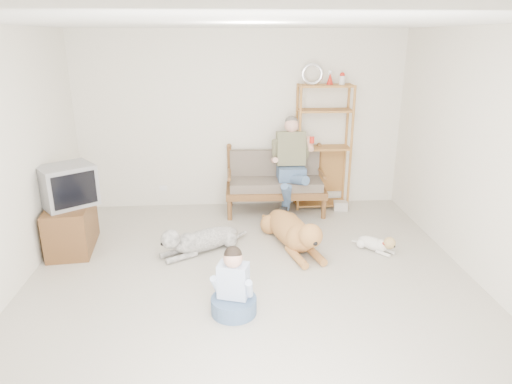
{
  "coord_description": "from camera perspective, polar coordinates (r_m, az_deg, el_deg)",
  "views": [
    {
      "loc": [
        -0.26,
        -4.23,
        2.58
      ],
      "look_at": [
        0.11,
        1.0,
        0.79
      ],
      "focal_mm": 32.0,
      "sensor_mm": 36.0,
      "label": 1
    }
  ],
  "objects": [
    {
      "name": "floor",
      "position": [
        4.97,
        -0.46,
        -12.49
      ],
      "size": [
        5.5,
        5.5,
        0.0
      ],
      "primitive_type": "plane",
      "color": "beige",
      "rests_on": "ground"
    },
    {
      "name": "ceiling",
      "position": [
        4.24,
        -0.56,
        20.43
      ],
      "size": [
        5.5,
        5.5,
        0.0
      ],
      "primitive_type": "plane",
      "rotation": [
        3.14,
        0.0,
        0.0
      ],
      "color": "white",
      "rests_on": "ground"
    },
    {
      "name": "wall_back",
      "position": [
        7.09,
        -1.88,
        8.84
      ],
      "size": [
        5.0,
        0.0,
        5.0
      ],
      "primitive_type": "plane",
      "rotation": [
        1.57,
        0.0,
        0.0
      ],
      "color": "silver",
      "rests_on": "ground"
    },
    {
      "name": "wall_front",
      "position": [
        1.95,
        4.78,
        -20.59
      ],
      "size": [
        5.0,
        0.0,
        5.0
      ],
      "primitive_type": "plane",
      "rotation": [
        -1.57,
        0.0,
        0.0
      ],
      "color": "silver",
      "rests_on": "ground"
    },
    {
      "name": "wall_right",
      "position": [
        5.2,
        28.22,
        2.86
      ],
      "size": [
        0.0,
        5.5,
        5.5
      ],
      "primitive_type": "plane",
      "rotation": [
        1.57,
        0.0,
        -1.57
      ],
      "color": "silver",
      "rests_on": "ground"
    },
    {
      "name": "loveseat",
      "position": [
        7.01,
        2.39,
        1.43
      ],
      "size": [
        1.52,
        0.74,
        0.95
      ],
      "rotation": [
        0.0,
        0.0,
        -0.03
      ],
      "color": "brown",
      "rests_on": "ground"
    },
    {
      "name": "man",
      "position": [
        6.76,
        4.36,
        2.45
      ],
      "size": [
        0.56,
        0.8,
        1.3
      ],
      "color": "#486184",
      "rests_on": "loveseat"
    },
    {
      "name": "etagere",
      "position": [
        7.13,
        8.38,
        5.68
      ],
      "size": [
        0.85,
        0.37,
        2.22
      ],
      "color": "#9E6D31",
      "rests_on": "ground"
    },
    {
      "name": "book_stack",
      "position": [
        7.28,
        10.53,
        -1.7
      ],
      "size": [
        0.23,
        0.18,
        0.13
      ],
      "primitive_type": "cube",
      "rotation": [
        0.0,
        0.0,
        -0.14
      ],
      "color": "silver",
      "rests_on": "ground"
    },
    {
      "name": "tv_stand",
      "position": [
        6.25,
        -22.1,
        -4.02
      ],
      "size": [
        0.59,
        0.95,
        0.6
      ],
      "rotation": [
        0.0,
        0.0,
        0.1
      ],
      "color": "brown",
      "rests_on": "ground"
    },
    {
      "name": "crt_tv",
      "position": [
        6.05,
        -22.5,
        0.76
      ],
      "size": [
        0.78,
        0.75,
        0.51
      ],
      "rotation": [
        0.0,
        0.0,
        -0.92
      ],
      "color": "gray",
      "rests_on": "tv_stand"
    },
    {
      "name": "wall_outlet",
      "position": [
        7.4,
        -11.51,
        0.5
      ],
      "size": [
        0.12,
        0.02,
        0.08
      ],
      "primitive_type": "cube",
      "color": "silver",
      "rests_on": "ground"
    },
    {
      "name": "golden_retriever",
      "position": [
        5.9,
        4.71,
        -4.96
      ],
      "size": [
        0.69,
        1.62,
        0.51
      ],
      "rotation": [
        0.0,
        0.0,
        0.26
      ],
      "color": "#B2743D",
      "rests_on": "ground"
    },
    {
      "name": "shaggy_dog",
      "position": [
        5.81,
        -7.13,
        -5.99
      ],
      "size": [
        1.14,
        0.79,
        0.39
      ],
      "rotation": [
        0.0,
        0.0,
        -1.03
      ],
      "color": "white",
      "rests_on": "ground"
    },
    {
      "name": "terrier",
      "position": [
        6.0,
        14.96,
        -6.28
      ],
      "size": [
        0.47,
        0.5,
        0.24
      ],
      "rotation": [
        0.0,
        0.0,
        0.72
      ],
      "color": "white",
      "rests_on": "ground"
    },
    {
      "name": "child",
      "position": [
        4.53,
        -2.83,
        -12.07
      ],
      "size": [
        0.45,
        0.45,
        0.71
      ],
      "rotation": [
        0.0,
        0.0,
        -0.3
      ],
      "color": "#486184",
      "rests_on": "ground"
    }
  ]
}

